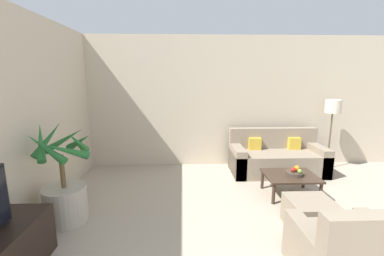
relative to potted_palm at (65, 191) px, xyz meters
The scene contains 11 objects.
wall_back 3.87m from the potted_palm, 36.05° to the left, with size 8.50×0.06×2.70m.
potted_palm is the anchor object (origin of this frame).
sofa_loveseat 3.76m from the potted_palm, 26.05° to the left, with size 1.79×0.81×0.85m.
floor_lamp 4.93m from the potted_palm, 21.96° to the left, with size 0.30×0.30×1.43m.
coffee_table 3.29m from the potted_palm, 11.14° to the left, with size 0.80×0.64×0.35m.
fruit_bowl 3.35m from the potted_palm, 10.88° to the left, with size 0.28×0.28×0.06m.
apple_red 3.31m from the potted_palm, 10.70° to the left, with size 0.08×0.08×0.08m.
apple_green 3.38m from the potted_palm, ahead, with size 0.07×0.07×0.07m.
orange_fruit 3.41m from the potted_palm, 11.41° to the left, with size 0.08×0.08×0.08m.
armchair 3.24m from the potted_palm, 20.83° to the right, with size 0.89×0.78×0.84m.
ottoman 3.12m from the potted_palm, ahead, with size 0.54×0.53×0.38m.
Camera 1 is at (-1.51, 0.38, 1.86)m, focal length 24.00 mm.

